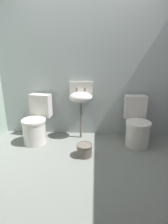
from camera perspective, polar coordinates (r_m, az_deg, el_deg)
The scene contains 6 objects.
ground_plane at distance 2.72m, azimuth -0.37°, elevation -16.85°, with size 3.50×2.60×0.08m, color slate.
wall_back at distance 3.38m, azimuth 0.93°, elevation 13.63°, with size 3.50×0.10×2.50m, color #A1ABA9.
toilet_left at distance 3.36m, azimuth -14.13°, elevation -3.28°, with size 0.48×0.65×0.78m.
toilet_right at distance 3.28m, azimuth 15.57°, elevation -3.94°, with size 0.41×0.60×0.78m.
sink at distance 3.26m, azimuth -1.00°, elevation 4.64°, with size 0.42×0.35×0.99m.
bucket at distance 2.89m, azimuth 0.14°, elevation -11.30°, with size 0.24×0.24×0.19m.
Camera 1 is at (0.15, -2.22, 1.53)m, focal length 30.41 mm.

